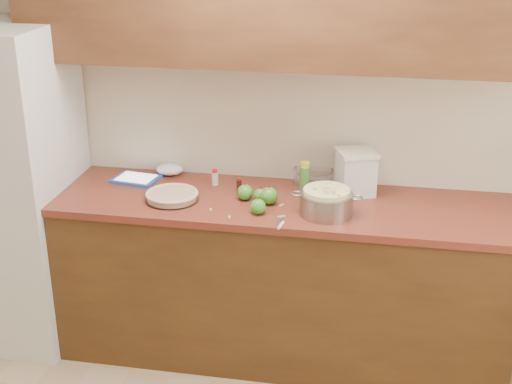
% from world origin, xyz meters
% --- Properties ---
extents(room_shell, '(3.60, 3.60, 3.60)m').
position_xyz_m(room_shell, '(0.00, 0.00, 1.30)').
color(room_shell, tan).
rests_on(room_shell, ground).
extents(counter_run, '(2.64, 0.68, 0.92)m').
position_xyz_m(counter_run, '(0.00, 1.48, 0.46)').
color(counter_run, '#523317').
rests_on(counter_run, ground).
extents(fridge, '(0.70, 0.70, 1.80)m').
position_xyz_m(fridge, '(-1.44, 1.44, 0.90)').
color(fridge, silver).
rests_on(fridge, ground).
extents(pie, '(0.29, 0.29, 0.05)m').
position_xyz_m(pie, '(-0.47, 1.38, 0.94)').
color(pie, silver).
rests_on(pie, counter_run).
extents(colander, '(0.36, 0.27, 0.13)m').
position_xyz_m(colander, '(0.34, 1.35, 0.98)').
color(colander, gray).
rests_on(colander, counter_run).
extents(flour_canister, '(0.25, 0.25, 0.24)m').
position_xyz_m(flour_canister, '(0.47, 1.65, 1.04)').
color(flour_canister, silver).
rests_on(flour_canister, counter_run).
extents(tablet, '(0.27, 0.22, 0.02)m').
position_xyz_m(tablet, '(-0.75, 1.62, 0.93)').
color(tablet, '#224EA6').
rests_on(tablet, counter_run).
extents(paring_knife, '(0.04, 0.16, 0.01)m').
position_xyz_m(paring_knife, '(0.14, 1.17, 0.93)').
color(paring_knife, gray).
rests_on(paring_knife, counter_run).
extents(lemon_bottle, '(0.06, 0.06, 0.16)m').
position_xyz_m(lemon_bottle, '(0.20, 1.65, 1.00)').
color(lemon_bottle, '#4C8C38').
rests_on(lemon_bottle, counter_run).
extents(cinnamon_shaker, '(0.04, 0.04, 0.09)m').
position_xyz_m(cinnamon_shaker, '(-0.30, 1.63, 0.96)').
color(cinnamon_shaker, beige).
rests_on(cinnamon_shaker, counter_run).
extents(vanilla_bottle, '(0.03, 0.03, 0.08)m').
position_xyz_m(vanilla_bottle, '(-0.14, 1.55, 0.96)').
color(vanilla_bottle, black).
rests_on(vanilla_bottle, counter_run).
extents(mixing_bowl, '(0.23, 0.23, 0.09)m').
position_xyz_m(mixing_bowl, '(0.23, 1.75, 0.97)').
color(mixing_bowl, silver).
rests_on(mixing_bowl, counter_run).
extents(paper_towel, '(0.17, 0.15, 0.06)m').
position_xyz_m(paper_towel, '(-0.59, 1.74, 0.95)').
color(paper_towel, white).
rests_on(paper_towel, counter_run).
extents(apple_left, '(0.08, 0.08, 0.10)m').
position_xyz_m(apple_left, '(-0.09, 1.45, 0.96)').
color(apple_left, '#3D8F27').
rests_on(apple_left, counter_run).
extents(apple_center, '(0.07, 0.07, 0.08)m').
position_xyz_m(apple_center, '(-0.01, 1.45, 0.96)').
color(apple_center, '#3D8F27').
rests_on(apple_center, counter_run).
extents(apple_front, '(0.08, 0.08, 0.09)m').
position_xyz_m(apple_front, '(0.01, 1.29, 0.96)').
color(apple_front, '#3D8F27').
rests_on(apple_front, counter_run).
extents(apple_extra, '(0.09, 0.09, 0.10)m').
position_xyz_m(apple_extra, '(0.04, 1.42, 0.97)').
color(apple_extra, '#3D8F27').
rests_on(apple_extra, counter_run).
extents(peel_a, '(0.02, 0.03, 0.00)m').
position_xyz_m(peel_a, '(-0.13, 1.22, 0.92)').
color(peel_a, '#8ABF5D').
rests_on(peel_a, counter_run).
extents(peel_b, '(0.03, 0.04, 0.00)m').
position_xyz_m(peel_b, '(0.11, 1.41, 0.92)').
color(peel_b, '#8ABF5D').
rests_on(peel_b, counter_run).
extents(peel_c, '(0.02, 0.03, 0.00)m').
position_xyz_m(peel_c, '(-0.24, 1.29, 0.92)').
color(peel_c, '#8ABF5D').
rests_on(peel_c, counter_run).
extents(peel_d, '(0.04, 0.03, 0.00)m').
position_xyz_m(peel_d, '(0.13, 1.27, 0.92)').
color(peel_d, '#8ABF5D').
rests_on(peel_d, counter_run).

